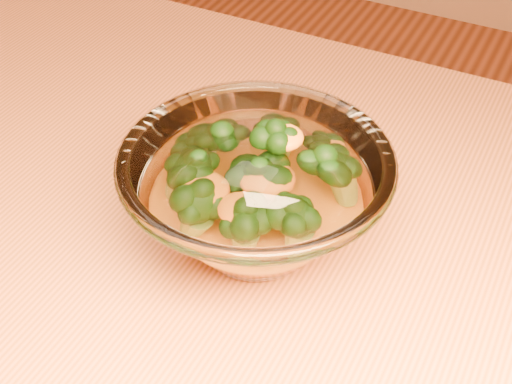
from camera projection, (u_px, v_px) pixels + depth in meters
table at (206, 346)px, 0.64m from camera, size 1.20×0.80×0.75m
glass_bowl at (256, 196)px, 0.57m from camera, size 0.22×0.22×0.10m
cheese_sauce at (256, 215)px, 0.59m from camera, size 0.12×0.12×0.03m
broccoli_heap at (255, 178)px, 0.57m from camera, size 0.15×0.14×0.08m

